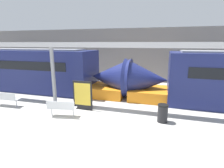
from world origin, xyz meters
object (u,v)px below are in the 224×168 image
at_px(train_right, 15,69).
at_px(trash_bin, 163,113).
at_px(bench_near, 61,107).
at_px(bench_far, 5,98).
at_px(poster_board, 83,95).
at_px(support_column_near, 53,76).

xyz_separation_m(train_right, trash_bin, (11.79, -3.44, -1.09)).
bearing_deg(trash_bin, bench_near, -170.34).
distance_m(bench_near, trash_bin, 4.93).
xyz_separation_m(bench_far, poster_board, (4.56, 0.81, 0.30)).
xyz_separation_m(bench_near, trash_bin, (4.86, 0.83, -0.09)).
distance_m(train_right, bench_near, 8.20).
distance_m(train_right, support_column_near, 5.89).
xyz_separation_m(train_right, bench_far, (2.95, -3.85, -0.99)).
bearing_deg(poster_board, train_right, 158.01).
bearing_deg(train_right, bench_far, -52.50).
relative_size(bench_near, bench_far, 0.89).
height_order(bench_far, trash_bin, bench_far).
bearing_deg(bench_far, support_column_near, 27.68).
relative_size(bench_far, trash_bin, 1.93).
bearing_deg(bench_near, trash_bin, 0.10).
bearing_deg(support_column_near, bench_near, -48.56).
height_order(trash_bin, support_column_near, support_column_near).
bearing_deg(trash_bin, bench_far, -177.33).
relative_size(bench_near, poster_board, 0.90).
distance_m(bench_far, support_column_near, 3.00).
distance_m(train_right, bench_far, 4.95).
xyz_separation_m(trash_bin, support_column_near, (-6.44, 0.97, 1.27)).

